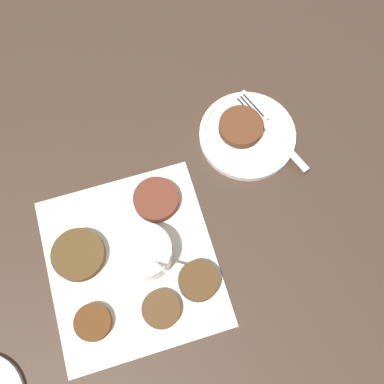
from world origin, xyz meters
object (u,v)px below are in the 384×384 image
(serving_plate, at_px, (247,135))
(fork, at_px, (264,123))
(fritter_on_plate, at_px, (241,127))
(sauce_bowl, at_px, (146,254))

(serving_plate, bearing_deg, fork, -80.17)
(serving_plate, xyz_separation_m, fork, (0.01, -0.03, 0.01))
(serving_plate, xyz_separation_m, fritter_on_plate, (0.01, 0.01, 0.02))
(serving_plate, bearing_deg, fritter_on_plate, 44.26)
(sauce_bowl, relative_size, serving_plate, 0.60)
(sauce_bowl, height_order, fritter_on_plate, sauce_bowl)
(fritter_on_plate, relative_size, fork, 0.42)
(fork, bearing_deg, sauce_bowl, 117.73)
(sauce_bowl, relative_size, fritter_on_plate, 1.33)
(serving_plate, height_order, fritter_on_plate, fritter_on_plate)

